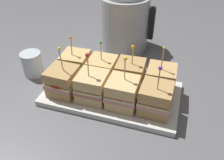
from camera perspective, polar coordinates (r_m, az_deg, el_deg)
The scene contains 12 objects.
ground_plane at distance 0.76m, azimuth -0.00°, elevation -3.79°, with size 6.00×6.00×0.00m, color slate.
serving_platter at distance 0.76m, azimuth -0.00°, elevation -3.28°, with size 0.42×0.23×0.02m.
sandwich_front_far_left at distance 0.74m, azimuth -11.72°, elevation -0.30°, with size 0.09×0.09×0.16m.
sandwich_front_center_left at distance 0.70m, azimuth -4.72°, elevation -1.62°, with size 0.09×0.09×0.16m.
sandwich_front_center_right at distance 0.68m, azimuth 2.59°, elevation -3.13°, with size 0.09×0.09×0.16m.
sandwich_front_far_right at distance 0.67m, azimuth 10.44°, elevation -4.54°, with size 0.09×0.09×0.16m.
sandwich_back_far_left at distance 0.81m, azimuth -8.70°, elevation 3.57°, with size 0.09×0.09×0.15m.
sandwich_back_center_left at distance 0.78m, azimuth -2.31°, elevation 2.47°, with size 0.09×0.09×0.15m.
sandwich_back_center_right at distance 0.75m, azimuth 4.42°, elevation 1.37°, with size 0.09×0.09×0.15m.
sandwich_back_far_right at distance 0.74m, azimuth 11.64°, elevation -0.00°, with size 0.09×0.09×0.16m.
kettle_steel at distance 0.99m, azimuth 3.04°, elevation 13.86°, with size 0.22×0.20×0.25m.
drinking_glass at distance 0.88m, azimuth -18.63°, elevation 3.72°, with size 0.07×0.07×0.09m.
Camera 1 is at (0.17, -0.55, 0.50)m, focal length 38.00 mm.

